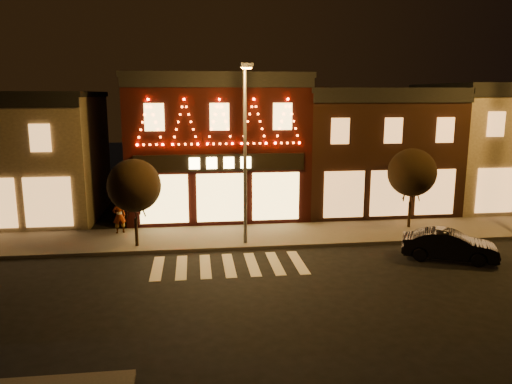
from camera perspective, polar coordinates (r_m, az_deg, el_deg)
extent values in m
plane|color=black|center=(17.50, -2.18, -12.88)|extent=(120.00, 120.00, 0.00)
cube|color=#47423D|center=(25.16, 0.75, -5.07)|extent=(44.00, 4.00, 0.15)
cube|color=black|center=(30.11, -4.62, 5.22)|extent=(10.00, 8.00, 8.00)
cube|color=black|center=(29.96, -4.75, 13.14)|extent=(10.20, 8.20, 0.30)
cube|color=black|center=(25.90, -4.32, 12.56)|extent=(10.00, 0.25, 0.50)
cube|color=black|center=(26.09, -4.18, 3.41)|extent=(9.00, 0.15, 0.90)
cube|color=#FFD87F|center=(25.99, -4.17, 3.38)|extent=(3.40, 0.08, 0.60)
cube|color=black|center=(32.02, 12.69, 4.63)|extent=(9.00, 8.00, 7.20)
cube|color=black|center=(31.82, 12.99, 11.35)|extent=(9.20, 8.20, 0.30)
cube|color=black|center=(28.05, 15.82, 10.44)|extent=(9.00, 0.25, 0.50)
cube|color=brown|center=(36.07, 26.32, 4.69)|extent=(9.00, 8.00, 7.50)
cube|color=black|center=(35.91, 26.87, 10.88)|extent=(9.20, 8.20, 0.30)
cylinder|color=#59595E|center=(22.85, -1.28, 4.15)|extent=(0.17, 0.17, 8.34)
cylinder|color=#59595E|center=(21.88, -1.22, 14.50)|extent=(0.19, 1.67, 0.10)
cube|color=#59595E|center=(21.04, -1.10, 14.49)|extent=(0.54, 0.32, 0.19)
cube|color=orange|center=(21.04, -1.09, 14.18)|extent=(0.41, 0.23, 0.05)
cylinder|color=black|center=(23.78, -13.69, -4.51)|extent=(0.15, 0.15, 1.34)
sphere|color=black|center=(23.28, -13.94, 0.73)|extent=(2.46, 2.46, 2.46)
cylinder|color=black|center=(27.57, 17.34, -2.49)|extent=(0.15, 0.15, 1.38)
sphere|color=black|center=(27.13, 17.62, 2.17)|extent=(2.53, 2.53, 2.53)
imported|color=black|center=(23.25, 21.48, -5.77)|extent=(4.20, 2.93, 1.31)
imported|color=gray|center=(26.13, -15.56, -2.68)|extent=(0.76, 0.63, 1.78)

